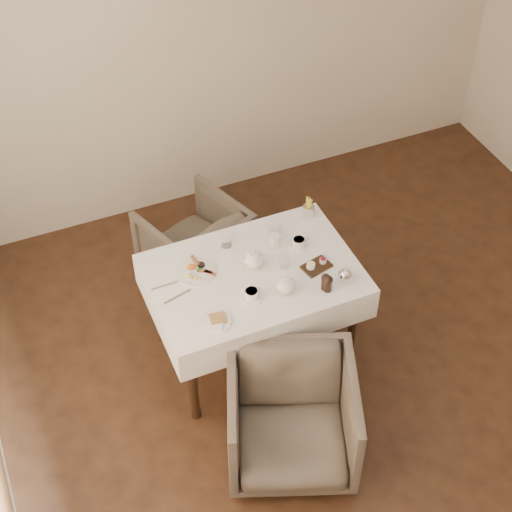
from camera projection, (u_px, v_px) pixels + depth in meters
The scene contains 20 objects.
table at pixel (253, 286), 4.87m from camera, with size 1.28×0.88×0.75m.
armchair_near at pixel (291, 418), 4.53m from camera, with size 0.73×0.75×0.68m, color brown.
armchair_far at pixel (194, 242), 5.64m from camera, with size 0.64×0.66×0.60m, color brown.
breakfast_plate at pixel (195, 271), 4.79m from camera, with size 0.25×0.25×0.03m.
side_plate at pixel (216, 322), 4.50m from camera, with size 0.19×0.18×0.02m.
teapot_centre at pixel (254, 258), 4.78m from camera, with size 0.17×0.13×0.14m, color white, non-canonical shape.
teapot_front at pixel (286, 284), 4.63m from camera, with size 0.16×0.12×0.13m, color white, non-canonical shape.
creamer at pixel (275, 240), 4.93m from camera, with size 0.07×0.07×0.08m, color white.
teacup_near at pixel (252, 295), 4.62m from camera, with size 0.13×0.13×0.06m.
teacup_far at pixel (299, 243), 4.93m from camera, with size 0.13×0.13×0.06m.
glass_left at pixel (226, 240), 4.93m from camera, with size 0.07×0.07×0.10m, color silver.
glass_mid at pixel (285, 261), 4.79m from camera, with size 0.07×0.07×0.09m, color silver.
glass_right at pixel (274, 228), 5.01m from camera, with size 0.07×0.07×0.10m, color silver.
condiment_board at pixel (316, 266), 4.81m from camera, with size 0.20×0.15×0.05m.
pepper_mill_left at pixel (328, 283), 4.64m from camera, with size 0.06×0.06×0.12m, color black, non-canonical shape.
pepper_mill_right at pixel (325, 281), 4.65m from camera, with size 0.06×0.06×0.12m, color black, non-canonical shape.
silver_pot at pixel (345, 274), 4.70m from camera, with size 0.10×0.09×0.11m, color white, non-canonical shape.
fries_cup at pixel (309, 209), 5.11m from camera, with size 0.08×0.08×0.16m.
cutlery_fork at pixel (165, 286), 4.71m from camera, with size 0.01×0.17×0.00m, color silver.
cutlery_knife at pixel (177, 297), 4.64m from camera, with size 0.01×0.19×0.00m, color silver.
Camera 1 is at (-1.84, -2.30, 4.18)m, focal length 55.00 mm.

